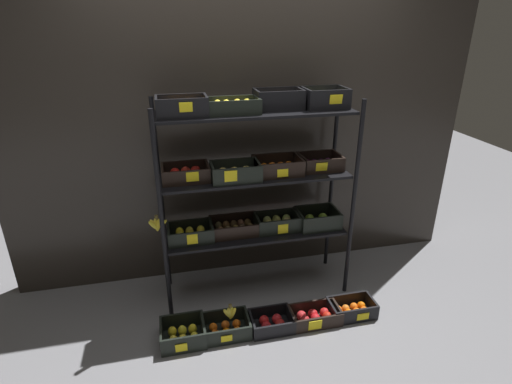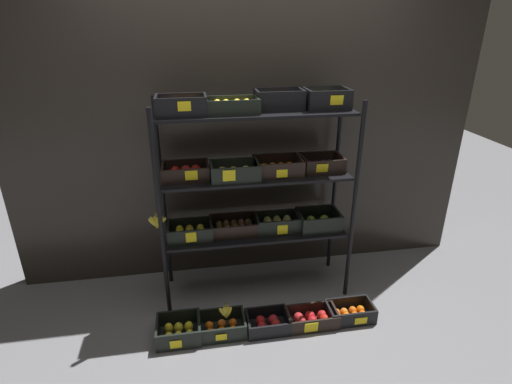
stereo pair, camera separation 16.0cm
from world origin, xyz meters
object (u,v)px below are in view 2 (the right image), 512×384
Objects in this scene: crate_ground_apple_red at (268,323)px; crate_ground_rightmost_tangerine at (350,313)px; banana_bunch_loose at (226,312)px; crate_ground_lemon at (179,331)px; crate_ground_right_apple_red at (312,319)px; crate_ground_tangerine at (222,327)px; display_rack at (255,174)px.

crate_ground_rightmost_tangerine reaches higher than crate_ground_apple_red.
crate_ground_lemon is at bearing 179.73° from banana_bunch_loose.
crate_ground_lemon is 0.83× the size of crate_ground_right_apple_red.
crate_ground_rightmost_tangerine is at bearing 0.18° from crate_ground_apple_red.
crate_ground_lemon is at bearing 178.60° from crate_ground_right_apple_red.
crate_ground_tangerine is at bearing 177.78° from crate_ground_right_apple_red.
crate_ground_apple_red is at bearing -88.82° from display_rack.
crate_ground_apple_red is 2.44× the size of banana_bunch_loose.
crate_ground_right_apple_red is (0.96, -0.02, -0.01)m from crate_ground_lemon.
display_rack is 1.14m from crate_ground_right_apple_red.
banana_bunch_loose reaches higher than crate_ground_lemon.
display_rack is 4.39× the size of crate_ground_right_apple_red.
crate_ground_tangerine is at bearing 177.09° from crate_ground_apple_red.
crate_ground_tangerine reaches higher than crate_ground_rightmost_tangerine.
display_rack reaches higher than crate_ground_lemon.
display_rack is 1.00m from banana_bunch_loose.
crate_ground_rightmost_tangerine is 0.93m from banana_bunch_loose.
display_rack reaches higher than crate_ground_rightmost_tangerine.
crate_ground_right_apple_red is at bearing -1.40° from crate_ground_lemon.
banana_bunch_loose reaches higher than crate_ground_rightmost_tangerine.
banana_bunch_loose is at bearing -0.27° from crate_ground_lemon.
crate_ground_lemon is 0.63m from crate_ground_apple_red.
display_rack is at bearing 58.72° from banana_bunch_loose.
crate_ground_rightmost_tangerine is (0.62, 0.00, 0.00)m from crate_ground_apple_red.
crate_ground_right_apple_red is at bearing -55.91° from display_rack.
crate_ground_rightmost_tangerine is (0.63, -0.48, -0.97)m from display_rack.
banana_bunch_loose reaches higher than crate_ground_right_apple_red.
banana_bunch_loose is at bearing 179.30° from crate_ground_rightmost_tangerine.
display_rack is at bearing 55.51° from crate_ground_tangerine.
banana_bunch_loose reaches higher than crate_ground_tangerine.
crate_ground_apple_red is 0.33m from banana_bunch_loose.
crate_ground_right_apple_red is at bearing -2.22° from crate_ground_tangerine.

